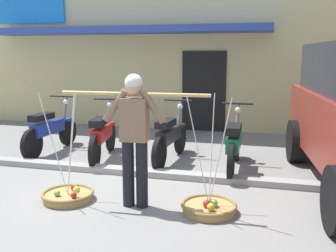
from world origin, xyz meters
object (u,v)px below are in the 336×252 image
at_px(fruit_basket_left_side, 68,195).
at_px(fruit_basket_right_side, 209,207).
at_px(motorcycle_third_in_row, 170,137).
at_px(fruit_vendor, 134,132).
at_px(motorcycle_nearest_shop, 50,130).
at_px(motorcycle_second_in_row, 103,135).
at_px(motorcycle_end_of_row, 234,144).

bearing_deg(fruit_basket_left_side, fruit_basket_right_side, 2.29).
xyz_separation_m(fruit_basket_left_side, motorcycle_third_in_row, (0.85, 2.17, 0.38)).
relative_size(fruit_vendor, motorcycle_nearest_shop, 1.04).
xyz_separation_m(motorcycle_nearest_shop, motorcycle_second_in_row, (1.22, -0.21, 0.00)).
height_order(fruit_vendor, motorcycle_end_of_row, fruit_vendor).
bearing_deg(motorcycle_third_in_row, motorcycle_end_of_row, -10.52).
distance_m(fruit_basket_left_side, fruit_basket_right_side, 1.89).
bearing_deg(motorcycle_nearest_shop, fruit_basket_right_side, -31.53).
xyz_separation_m(fruit_vendor, fruit_basket_right_side, (0.95, 0.04, -0.91)).
bearing_deg(fruit_vendor, fruit_basket_right_side, 2.16).
height_order(motorcycle_nearest_shop, motorcycle_second_in_row, same).
relative_size(fruit_vendor, motorcycle_end_of_row, 1.04).
bearing_deg(motorcycle_second_in_row, motorcycle_end_of_row, -1.55).
xyz_separation_m(fruit_basket_left_side, fruit_basket_right_side, (1.89, 0.08, -0.00)).
relative_size(fruit_vendor, motorcycle_second_in_row, 1.05).
bearing_deg(motorcycle_third_in_row, motorcycle_second_in_row, -173.08).
xyz_separation_m(fruit_vendor, fruit_basket_left_side, (-0.94, -0.04, -0.91)).
height_order(fruit_vendor, motorcycle_nearest_shop, fruit_vendor).
bearing_deg(motorcycle_end_of_row, fruit_vendor, -119.35).
bearing_deg(fruit_basket_right_side, motorcycle_end_of_row, 86.05).
xyz_separation_m(fruit_basket_right_side, motorcycle_nearest_shop, (-3.51, 2.15, 0.38)).
height_order(motorcycle_nearest_shop, motorcycle_end_of_row, same).
bearing_deg(fruit_basket_left_side, motorcycle_end_of_row, 44.08).
distance_m(motorcycle_nearest_shop, motorcycle_second_in_row, 1.24).
bearing_deg(fruit_basket_left_side, fruit_vendor, 2.42).
bearing_deg(fruit_basket_left_side, motorcycle_third_in_row, 68.60).
relative_size(fruit_basket_right_side, motorcycle_nearest_shop, 0.80).
relative_size(fruit_basket_left_side, fruit_basket_right_side, 1.00).
height_order(fruit_basket_right_side, motorcycle_end_of_row, fruit_basket_right_side).
relative_size(fruit_basket_left_side, motorcycle_second_in_row, 0.80).
height_order(fruit_vendor, fruit_basket_right_side, fruit_vendor).
xyz_separation_m(fruit_vendor, motorcycle_nearest_shop, (-2.56, 2.19, -0.53)).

